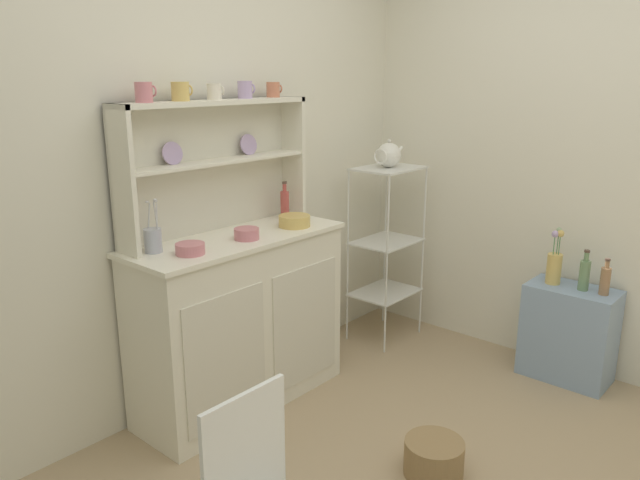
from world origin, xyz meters
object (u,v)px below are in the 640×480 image
(utensil_jar, at_px, (153,239))
(porcelain_teapot, at_px, (389,155))
(jam_bottle, at_px, (285,204))
(vinegar_bottle, at_px, (604,280))
(hutch_shelf_unit, at_px, (212,156))
(hutch_cabinet, at_px, (240,319))
(oil_bottle, at_px, (584,274))
(flower_vase, at_px, (554,265))
(bakers_rack, at_px, (386,234))
(bowl_mixing_large, at_px, (190,249))
(floor_basket, at_px, (434,458))
(side_shelf_blue, at_px, (568,333))
(cup_rose_0, at_px, (144,92))

(utensil_jar, relative_size, porcelain_teapot, 1.03)
(jam_bottle, height_order, vinegar_bottle, jam_bottle)
(hutch_shelf_unit, bearing_deg, hutch_cabinet, -90.00)
(jam_bottle, xyz_separation_m, oil_bottle, (0.97, -1.34, -0.36))
(jam_bottle, height_order, oil_bottle, jam_bottle)
(porcelain_teapot, distance_m, flower_vase, 1.17)
(bakers_rack, height_order, utensil_jar, utensil_jar)
(bowl_mixing_large, xyz_separation_m, vinegar_bottle, (1.75, -1.29, -0.31))
(floor_basket, relative_size, bowl_mixing_large, 1.97)
(bakers_rack, distance_m, porcelain_teapot, 0.51)
(bowl_mixing_large, xyz_separation_m, utensil_jar, (-0.09, 0.15, 0.04))
(hutch_shelf_unit, xyz_separation_m, floor_basket, (0.13, -1.27, -1.23))
(hutch_cabinet, relative_size, utensil_jar, 4.69)
(hutch_cabinet, distance_m, hutch_shelf_unit, 0.85)
(hutch_shelf_unit, distance_m, utensil_jar, 0.55)
(bakers_rack, bearing_deg, side_shelf_blue, -79.28)
(hutch_shelf_unit, bearing_deg, bowl_mixing_large, -145.27)
(bakers_rack, xyz_separation_m, side_shelf_blue, (0.21, -1.13, -0.43))
(jam_bottle, distance_m, vinegar_bottle, 1.78)
(hutch_cabinet, bearing_deg, bowl_mixing_large, -167.93)
(hutch_cabinet, distance_m, oil_bottle, 1.89)
(floor_basket, bearing_deg, side_shelf_blue, -4.78)
(floor_basket, bearing_deg, oil_bottle, -6.92)
(floor_basket, xyz_separation_m, oil_bottle, (1.28, -0.15, 0.56))
(side_shelf_blue, xyz_separation_m, jam_bottle, (-0.97, 1.30, 0.73))
(floor_basket, bearing_deg, porcelain_teapot, 43.90)
(flower_vase, bearing_deg, vinegar_bottle, -89.94)
(utensil_jar, bearing_deg, bowl_mixing_large, -58.99)
(hutch_shelf_unit, height_order, oil_bottle, hutch_shelf_unit)
(hutch_shelf_unit, xyz_separation_m, utensil_jar, (-0.43, -0.09, -0.33))
(utensil_jar, bearing_deg, hutch_shelf_unit, 11.28)
(flower_vase, bearing_deg, cup_rose_0, 145.97)
(jam_bottle, bearing_deg, hutch_cabinet, -168.76)
(cup_rose_0, distance_m, jam_bottle, 1.04)
(hutch_shelf_unit, distance_m, cup_rose_0, 0.51)
(side_shelf_blue, distance_m, bowl_mixing_large, 2.19)
(cup_rose_0, relative_size, oil_bottle, 0.39)
(cup_rose_0, height_order, vinegar_bottle, cup_rose_0)
(bakers_rack, relative_size, side_shelf_blue, 2.08)
(bakers_rack, distance_m, jam_bottle, 0.83)
(hutch_shelf_unit, xyz_separation_m, porcelain_teapot, (1.19, -0.25, -0.09))
(side_shelf_blue, relative_size, floor_basket, 2.09)
(oil_bottle, bearing_deg, bakers_rack, 100.29)
(hutch_shelf_unit, distance_m, porcelain_teapot, 1.22)
(hutch_cabinet, height_order, side_shelf_blue, hutch_cabinet)
(floor_basket, bearing_deg, vinegar_bottle, -11.54)
(side_shelf_blue, xyz_separation_m, bowl_mixing_large, (-1.75, 1.14, 0.67))
(hutch_shelf_unit, bearing_deg, jam_bottle, -10.18)
(side_shelf_blue, relative_size, bowl_mixing_large, 4.12)
(hutch_cabinet, xyz_separation_m, vinegar_bottle, (1.40, -1.36, 0.16))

